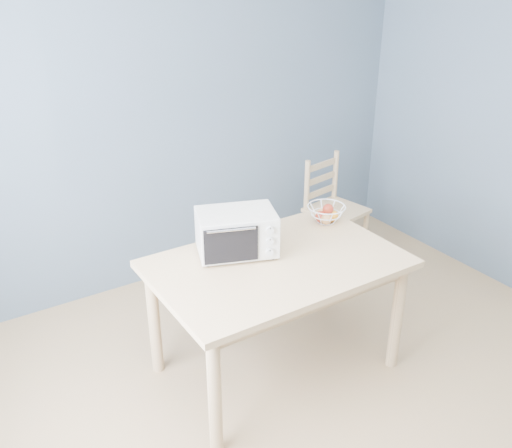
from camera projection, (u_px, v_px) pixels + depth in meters
room at (402, 227)px, 2.35m from camera, size 4.01×4.51×2.61m
dining_table at (277, 276)px, 3.25m from camera, size 1.40×0.90×0.75m
toaster_oven at (234, 232)px, 3.23m from camera, size 0.51×0.43×0.26m
fruit_basket at (326, 214)px, 3.64m from camera, size 0.32×0.32×0.12m
dining_chair at (332, 211)px, 4.60m from camera, size 0.47×0.47×0.87m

